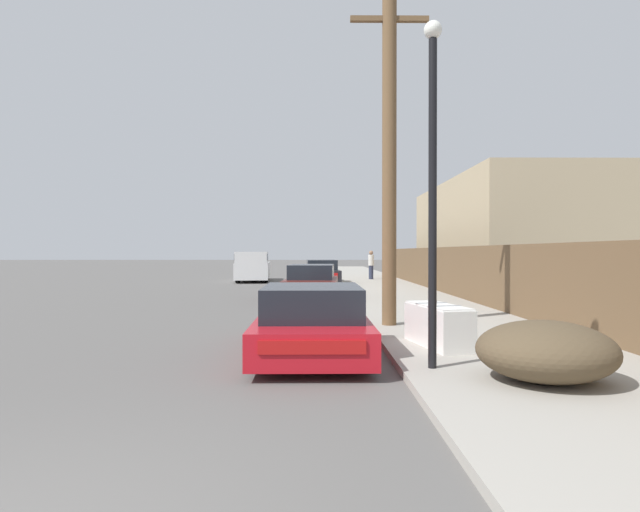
% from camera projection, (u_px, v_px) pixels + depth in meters
% --- Properties ---
extents(sidewalk_curb, '(4.20, 63.00, 0.12)m').
position_uv_depth(sidewalk_curb, '(379.00, 285.00, 26.25)').
color(sidewalk_curb, '#9E998E').
rests_on(sidewalk_curb, ground).
extents(discarded_fridge, '(0.94, 1.74, 0.76)m').
position_uv_depth(discarded_fridge, '(438.00, 325.00, 8.89)').
color(discarded_fridge, white).
rests_on(discarded_fridge, sidewalk_curb).
extents(parked_sports_car_red, '(1.91, 4.30, 1.22)m').
position_uv_depth(parked_sports_car_red, '(312.00, 322.00, 8.76)').
color(parked_sports_car_red, red).
rests_on(parked_sports_car_red, ground).
extents(car_parked_mid, '(2.10, 4.33, 1.33)m').
position_uv_depth(car_parked_mid, '(312.00, 283.00, 18.63)').
color(car_parked_mid, '#5B1E19').
rests_on(car_parked_mid, ground).
extents(car_parked_far, '(2.04, 4.66, 1.36)m').
position_uv_depth(car_parked_far, '(321.00, 273.00, 27.54)').
color(car_parked_far, black).
rests_on(car_parked_far, ground).
extents(pickup_truck, '(2.32, 5.50, 1.80)m').
position_uv_depth(pickup_truck, '(253.00, 267.00, 30.21)').
color(pickup_truck, silver).
rests_on(pickup_truck, ground).
extents(utility_pole, '(1.80, 0.33, 7.79)m').
position_uv_depth(utility_pole, '(389.00, 151.00, 11.43)').
color(utility_pole, brown).
rests_on(utility_pole, sidewalk_curb).
extents(street_lamp, '(0.26, 0.26, 5.00)m').
position_uv_depth(street_lamp, '(433.00, 168.00, 7.18)').
color(street_lamp, black).
rests_on(street_lamp, sidewalk_curb).
extents(brush_pile, '(1.77, 1.63, 0.79)m').
position_uv_depth(brush_pile, '(546.00, 351.00, 6.46)').
color(brush_pile, brown).
rests_on(brush_pile, sidewalk_curb).
extents(wooden_fence, '(0.08, 33.49, 1.87)m').
position_uv_depth(wooden_fence, '(453.00, 271.00, 19.27)').
color(wooden_fence, brown).
rests_on(wooden_fence, sidewalk_curb).
extents(building_right_house, '(6.00, 13.73, 5.37)m').
position_uv_depth(building_right_house, '(501.00, 235.00, 25.74)').
color(building_right_house, tan).
rests_on(building_right_house, ground).
extents(pedestrian, '(0.34, 0.34, 1.76)m').
position_uv_depth(pedestrian, '(371.00, 264.00, 30.63)').
color(pedestrian, '#282D42').
rests_on(pedestrian, sidewalk_curb).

